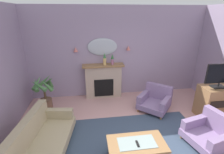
{
  "coord_description": "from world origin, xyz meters",
  "views": [
    {
      "loc": [
        -0.97,
        -2.49,
        2.73
      ],
      "look_at": [
        -0.37,
        1.69,
        1.1
      ],
      "focal_mm": 26.68,
      "sensor_mm": 36.0,
      "label": 1
    }
  ],
  "objects_px": {
    "wall_sconce_right": "(128,48)",
    "armchair_beside_couch": "(155,100)",
    "mantel_vase_centre": "(105,59)",
    "mantel_vase_right": "(112,59)",
    "wall_sconce_left": "(76,50)",
    "coffee_table": "(137,145)",
    "tv_remote": "(137,144)",
    "wall_mirror": "(102,47)",
    "tv_flatscreen": "(221,75)",
    "floral_couch": "(41,138)",
    "potted_plant_corner_palm": "(44,91)",
    "armchair_by_coffee_table": "(210,132)",
    "tv_cabinet": "(214,102)",
    "fireplace": "(103,81)"
  },
  "relations": [
    {
      "from": "mantel_vase_right",
      "to": "wall_sconce_left",
      "type": "xyz_separation_m",
      "value": [
        -1.15,
        0.12,
        0.32
      ]
    },
    {
      "from": "mantel_vase_right",
      "to": "coffee_table",
      "type": "relative_size",
      "value": 0.32
    },
    {
      "from": "wall_mirror",
      "to": "floral_couch",
      "type": "height_order",
      "value": "wall_mirror"
    },
    {
      "from": "fireplace",
      "to": "floral_couch",
      "type": "bearing_deg",
      "value": -123.57
    },
    {
      "from": "tv_flatscreen",
      "to": "wall_mirror",
      "type": "bearing_deg",
      "value": 148.17
    },
    {
      "from": "floral_couch",
      "to": "tv_flatscreen",
      "type": "relative_size",
      "value": 2.16
    },
    {
      "from": "tv_flatscreen",
      "to": "potted_plant_corner_palm",
      "type": "relative_size",
      "value": 0.79
    },
    {
      "from": "wall_sconce_left",
      "to": "tv_flatscreen",
      "type": "relative_size",
      "value": 0.17
    },
    {
      "from": "armchair_by_coffee_table",
      "to": "mantel_vase_centre",
      "type": "bearing_deg",
      "value": 128.49
    },
    {
      "from": "wall_sconce_right",
      "to": "armchair_by_coffee_table",
      "type": "bearing_deg",
      "value": -65.22
    },
    {
      "from": "tv_remote",
      "to": "armchair_beside_couch",
      "type": "xyz_separation_m",
      "value": [
        1.1,
        1.82,
        -0.15
      ]
    },
    {
      "from": "coffee_table",
      "to": "potted_plant_corner_palm",
      "type": "bearing_deg",
      "value": 133.47
    },
    {
      "from": "floral_couch",
      "to": "armchair_beside_couch",
      "type": "xyz_separation_m",
      "value": [
        2.97,
        1.24,
        -0.01
      ]
    },
    {
      "from": "mantel_vase_centre",
      "to": "tv_remote",
      "type": "bearing_deg",
      "value": -83.69
    },
    {
      "from": "mantel_vase_centre",
      "to": "armchair_by_coffee_table",
      "type": "distance_m",
      "value": 3.44
    },
    {
      "from": "mantel_vase_centre",
      "to": "potted_plant_corner_palm",
      "type": "relative_size",
      "value": 0.36
    },
    {
      "from": "wall_sconce_left",
      "to": "coffee_table",
      "type": "distance_m",
      "value": 3.4
    },
    {
      "from": "coffee_table",
      "to": "armchair_beside_couch",
      "type": "xyz_separation_m",
      "value": [
        1.09,
        1.77,
        -0.08
      ]
    },
    {
      "from": "mantel_vase_right",
      "to": "tv_flatscreen",
      "type": "relative_size",
      "value": 0.41
    },
    {
      "from": "fireplace",
      "to": "armchair_beside_couch",
      "type": "bearing_deg",
      "value": -35.5
    },
    {
      "from": "wall_sconce_right",
      "to": "floral_couch",
      "type": "xyz_separation_m",
      "value": [
        -2.37,
        -2.37,
        -1.34
      ]
    },
    {
      "from": "armchair_beside_couch",
      "to": "armchair_by_coffee_table",
      "type": "distance_m",
      "value": 1.68
    },
    {
      "from": "coffee_table",
      "to": "armchair_by_coffee_table",
      "type": "height_order",
      "value": "armchair_by_coffee_table"
    },
    {
      "from": "wall_sconce_right",
      "to": "armchair_beside_couch",
      "type": "height_order",
      "value": "wall_sconce_right"
    },
    {
      "from": "armchair_by_coffee_table",
      "to": "potted_plant_corner_palm",
      "type": "distance_m",
      "value": 4.42
    },
    {
      "from": "wall_mirror",
      "to": "tv_flatscreen",
      "type": "xyz_separation_m",
      "value": [
        2.89,
        -1.79,
        -0.46
      ]
    },
    {
      "from": "floral_couch",
      "to": "potted_plant_corner_palm",
      "type": "relative_size",
      "value": 1.7
    },
    {
      "from": "fireplace",
      "to": "floral_couch",
      "type": "xyz_separation_m",
      "value": [
        -1.52,
        -2.28,
        -0.25
      ]
    },
    {
      "from": "wall_sconce_left",
      "to": "mantel_vase_centre",
      "type": "bearing_deg",
      "value": -7.59
    },
    {
      "from": "mantel_vase_centre",
      "to": "armchair_beside_couch",
      "type": "bearing_deg",
      "value": -35.7
    },
    {
      "from": "wall_mirror",
      "to": "tv_cabinet",
      "type": "distance_m",
      "value": 3.61
    },
    {
      "from": "tv_flatscreen",
      "to": "potted_plant_corner_palm",
      "type": "height_order",
      "value": "tv_flatscreen"
    },
    {
      "from": "wall_sconce_left",
      "to": "tv_cabinet",
      "type": "relative_size",
      "value": 0.16
    },
    {
      "from": "tv_remote",
      "to": "tv_flatscreen",
      "type": "distance_m",
      "value": 2.91
    },
    {
      "from": "armchair_by_coffee_table",
      "to": "tv_flatscreen",
      "type": "xyz_separation_m",
      "value": [
        0.8,
        0.94,
        0.94
      ]
    },
    {
      "from": "armchair_beside_couch",
      "to": "tv_cabinet",
      "type": "relative_size",
      "value": 1.27
    },
    {
      "from": "tv_remote",
      "to": "floral_couch",
      "type": "relative_size",
      "value": 0.09
    },
    {
      "from": "fireplace",
      "to": "tv_remote",
      "type": "bearing_deg",
      "value": -82.76
    },
    {
      "from": "fireplace",
      "to": "armchair_by_coffee_table",
      "type": "height_order",
      "value": "fireplace"
    },
    {
      "from": "mantel_vase_centre",
      "to": "armchair_beside_couch",
      "type": "height_order",
      "value": "mantel_vase_centre"
    },
    {
      "from": "wall_mirror",
      "to": "floral_couch",
      "type": "relative_size",
      "value": 0.53
    },
    {
      "from": "mantel_vase_right",
      "to": "tv_remote",
      "type": "height_order",
      "value": "mantel_vase_right"
    },
    {
      "from": "coffee_table",
      "to": "armchair_beside_couch",
      "type": "height_order",
      "value": "armchair_beside_couch"
    },
    {
      "from": "fireplace",
      "to": "tv_cabinet",
      "type": "relative_size",
      "value": 1.51
    },
    {
      "from": "coffee_table",
      "to": "mantel_vase_right",
      "type": "bearing_deg",
      "value": 91.32
    },
    {
      "from": "wall_sconce_left",
      "to": "tv_cabinet",
      "type": "xyz_separation_m",
      "value": [
        3.74,
        -1.72,
        -1.21
      ]
    },
    {
      "from": "coffee_table",
      "to": "tv_remote",
      "type": "xyz_separation_m",
      "value": [
        -0.0,
        -0.04,
        0.07
      ]
    },
    {
      "from": "tv_flatscreen",
      "to": "tv_cabinet",
      "type": "bearing_deg",
      "value": 90.0
    },
    {
      "from": "mantel_vase_centre",
      "to": "wall_mirror",
      "type": "bearing_deg",
      "value": 106.39
    },
    {
      "from": "mantel_vase_right",
      "to": "potted_plant_corner_palm",
      "type": "bearing_deg",
      "value": -166.72
    }
  ]
}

